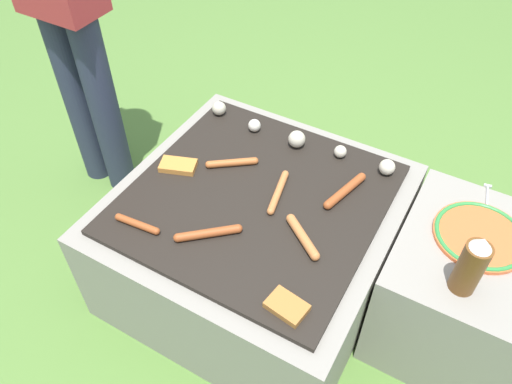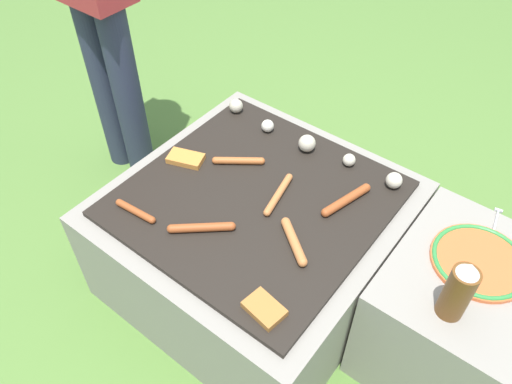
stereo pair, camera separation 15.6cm
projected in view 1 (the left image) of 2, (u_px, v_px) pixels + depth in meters
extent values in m
plane|color=#567F38|center=(256.00, 275.00, 1.89)|extent=(14.00, 14.00, 0.00)
cube|color=gray|center=(256.00, 241.00, 1.74)|extent=(0.87, 0.87, 0.41)
cube|color=black|center=(256.00, 198.00, 1.59)|extent=(0.76, 0.76, 0.02)
cube|color=gray|center=(455.00, 289.00, 1.59)|extent=(0.42, 0.53, 0.43)
cylinder|color=#2D334C|center=(79.00, 100.00, 2.01)|extent=(0.11, 0.11, 0.78)
cylinder|color=#2D334C|center=(105.00, 110.00, 1.97)|extent=(0.11, 0.11, 0.78)
cylinder|color=#A34C23|center=(137.00, 224.00, 1.48)|extent=(0.14, 0.03, 0.02)
sphere|color=#A34C23|center=(119.00, 217.00, 1.50)|extent=(0.02, 0.02, 0.02)
sphere|color=#A34C23|center=(156.00, 231.00, 1.46)|extent=(0.02, 0.02, 0.02)
cylinder|color=#A34C23|center=(208.00, 233.00, 1.46)|extent=(0.15, 0.14, 0.03)
sphere|color=#A34C23|center=(238.00, 229.00, 1.47)|extent=(0.03, 0.03, 0.03)
sphere|color=#A34C23|center=(178.00, 238.00, 1.44)|extent=(0.03, 0.03, 0.03)
cylinder|color=#B7602D|center=(232.00, 163.00, 1.67)|extent=(0.14, 0.11, 0.02)
sphere|color=#B7602D|center=(209.00, 165.00, 1.67)|extent=(0.02, 0.02, 0.02)
sphere|color=#B7602D|center=(255.00, 161.00, 1.68)|extent=(0.02, 0.02, 0.02)
cylinder|color=#A34C23|center=(345.00, 191.00, 1.58)|extent=(0.07, 0.18, 0.03)
sphere|color=#A34C23|center=(328.00, 205.00, 1.53)|extent=(0.03, 0.03, 0.03)
sphere|color=#A34C23|center=(362.00, 177.00, 1.62)|extent=(0.03, 0.03, 0.03)
cylinder|color=#C6753D|center=(303.00, 237.00, 1.45)|extent=(0.14, 0.11, 0.03)
sphere|color=#C6753D|center=(315.00, 256.00, 1.40)|extent=(0.03, 0.03, 0.03)
sphere|color=#C6753D|center=(291.00, 219.00, 1.50)|extent=(0.03, 0.03, 0.03)
cylinder|color=#C6753D|center=(278.00, 192.00, 1.58)|extent=(0.06, 0.17, 0.02)
sphere|color=#C6753D|center=(271.00, 211.00, 1.52)|extent=(0.02, 0.02, 0.02)
sphere|color=#C6753D|center=(285.00, 174.00, 1.64)|extent=(0.02, 0.02, 0.02)
cube|color=#D18438|center=(178.00, 166.00, 1.67)|extent=(0.14, 0.10, 0.02)
cube|color=#B27033|center=(287.00, 306.00, 1.29)|extent=(0.11, 0.09, 0.02)
sphere|color=beige|center=(219.00, 108.00, 1.86)|extent=(0.05, 0.05, 0.05)
sphere|color=silver|center=(254.00, 125.00, 1.80)|extent=(0.05, 0.05, 0.05)
sphere|color=beige|center=(296.00, 139.00, 1.73)|extent=(0.06, 0.06, 0.06)
sphere|color=beige|center=(340.00, 152.00, 1.70)|extent=(0.04, 0.04, 0.04)
sphere|color=beige|center=(387.00, 167.00, 1.64)|extent=(0.05, 0.05, 0.05)
cylinder|color=orange|center=(480.00, 236.00, 1.46)|extent=(0.27, 0.27, 0.01)
torus|color=#338C3F|center=(480.00, 235.00, 1.46)|extent=(0.26, 0.26, 0.01)
cylinder|color=brown|center=(470.00, 268.00, 1.28)|extent=(0.07, 0.07, 0.17)
cone|color=white|center=(483.00, 243.00, 1.21)|extent=(0.06, 0.06, 0.03)
cylinder|color=silver|center=(487.00, 205.00, 1.55)|extent=(0.04, 0.17, 0.01)
cube|color=silver|center=(488.00, 186.00, 1.61)|extent=(0.03, 0.01, 0.01)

